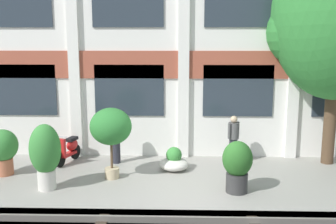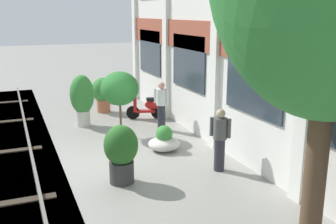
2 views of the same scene
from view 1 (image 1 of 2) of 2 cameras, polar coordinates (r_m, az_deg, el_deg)
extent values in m
plane|color=gray|center=(10.59, 2.32, -11.19)|extent=(80.00, 80.00, 0.00)
cube|color=silver|center=(13.16, 2.31, 12.25)|extent=(14.37, 0.50, 8.64)
cube|color=#9E4C38|center=(12.91, 2.28, 6.87)|extent=(14.37, 0.06, 0.90)
cube|color=silver|center=(13.31, -13.69, 11.95)|extent=(0.36, 0.16, 8.64)
cube|color=silver|center=(12.85, 2.32, 12.30)|extent=(0.36, 0.16, 8.64)
cube|color=silver|center=(13.38, 18.24, 11.72)|extent=(0.36, 0.16, 8.64)
cube|color=#28333D|center=(14.01, -20.41, 3.01)|extent=(2.30, 0.04, 1.70)
cube|color=#28333D|center=(13.09, -5.65, 3.14)|extent=(2.30, 0.04, 1.70)
cube|color=#28333D|center=(13.12, 10.13, 3.04)|extent=(2.30, 0.04, 1.70)
cube|color=#28333D|center=(13.96, -21.19, 14.89)|extent=(2.30, 0.04, 1.70)
cube|color=#28333D|center=(13.04, -5.88, 15.88)|extent=(2.30, 0.04, 1.70)
cube|color=#28333D|center=(13.08, 10.55, 15.75)|extent=(2.30, 0.04, 1.70)
cube|color=slate|center=(8.80, 2.46, -15.38)|extent=(22.37, 0.07, 0.15)
cylinder|color=#4C3826|center=(13.37, 22.52, -0.22)|extent=(0.38, 0.38, 3.23)
sphere|color=#2D7A33|center=(13.04, 18.86, 10.91)|extent=(2.17, 2.17, 2.17)
cylinder|color=#B76647|center=(12.58, -22.67, -7.31)|extent=(0.52, 0.52, 0.49)
ellipsoid|color=#388438|center=(12.41, -22.88, -4.48)|extent=(0.88, 0.88, 0.93)
cylinder|color=beige|center=(11.02, -17.17, -9.33)|extent=(0.47, 0.47, 0.53)
ellipsoid|color=#388438|center=(10.77, -17.41, -5.16)|extent=(0.82, 0.82, 1.33)
ellipsoid|color=beige|center=(12.04, 0.86, -7.57)|extent=(0.90, 0.90, 0.37)
sphere|color=#388438|center=(11.95, 0.87, -6.23)|extent=(0.48, 0.48, 0.48)
cylinder|color=tan|center=(11.48, -8.12, -8.75)|extent=(0.41, 0.41, 0.30)
cylinder|color=brown|center=(11.29, -8.21, -5.61)|extent=(0.07, 0.07, 1.01)
ellipsoid|color=#2D7A33|center=(11.11, -8.30, -2.08)|extent=(1.17, 1.17, 1.05)
cylinder|color=#333333|center=(10.51, 9.94, -10.06)|extent=(0.56, 0.56, 0.51)
ellipsoid|color=#286023|center=(10.30, 10.05, -6.70)|extent=(0.78, 0.78, 0.92)
cylinder|color=black|center=(12.75, -15.38, -6.64)|extent=(0.22, 0.49, 0.48)
cylinder|color=black|center=(13.47, -13.29, -5.62)|extent=(0.22, 0.49, 0.48)
cube|color=red|center=(13.11, -14.29, -5.94)|extent=(0.42, 0.72, 0.08)
ellipsoid|color=red|center=(13.25, -13.74, -4.65)|extent=(0.41, 0.61, 0.36)
cube|color=black|center=(13.20, -13.78, -3.82)|extent=(0.33, 0.48, 0.10)
cube|color=red|center=(12.72, -15.26, -5.08)|extent=(0.30, 0.19, 0.60)
cylinder|color=#B7B7BF|center=(12.61, -15.39, -3.44)|extent=(0.49, 0.17, 0.03)
cylinder|color=#282833|center=(12.76, 9.41, -5.61)|extent=(0.26, 0.26, 0.81)
cylinder|color=#4C4C4C|center=(12.59, 9.50, -2.69)|extent=(0.34, 0.34, 0.52)
sphere|color=tan|center=(12.52, 9.55, -1.05)|extent=(0.22, 0.22, 0.22)
cylinder|color=#4C4C4C|center=(12.42, 8.88, -2.74)|extent=(0.09, 0.09, 0.47)
cylinder|color=#4C4C4C|center=(12.76, 10.12, -2.42)|extent=(0.09, 0.09, 0.47)
cylinder|color=#282833|center=(12.75, -7.52, -5.50)|extent=(0.26, 0.26, 0.85)
cylinder|color=silver|center=(12.57, -7.59, -2.47)|extent=(0.34, 0.34, 0.54)
sphere|color=tan|center=(12.50, -7.63, -0.78)|extent=(0.22, 0.22, 0.22)
cylinder|color=silver|center=(12.45, -8.43, -2.49)|extent=(0.09, 0.09, 0.48)
cylinder|color=silver|center=(12.69, -6.77, -2.21)|extent=(0.09, 0.09, 0.48)
camera|label=2|loc=(12.22, 53.97, 5.62)|focal=42.00mm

